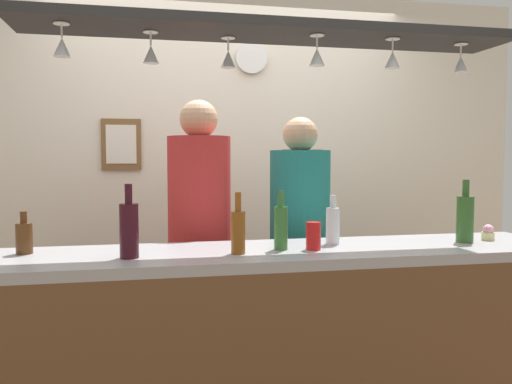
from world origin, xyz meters
TOP-DOWN VIEW (x-y plane):
  - back_wall at (0.00, 1.10)m, footprint 4.40×0.06m
  - bar_counter at (0.00, -0.51)m, footprint 2.70×0.55m
  - overhead_glass_rack at (0.00, -0.30)m, footprint 2.20×0.36m
  - hanging_wineglass_far_left at (-0.88, -0.35)m, footprint 0.07×0.07m
  - hanging_wineglass_left at (-0.53, -0.28)m, footprint 0.07×0.07m
  - hanging_wineglass_center_left at (-0.20, -0.23)m, footprint 0.07×0.07m
  - hanging_wineglass_center at (0.18, -0.36)m, footprint 0.07×0.07m
  - hanging_wineglass_center_right at (0.53, -0.37)m, footprint 0.07×0.07m
  - hanging_wineglass_right at (0.90, -0.33)m, footprint 0.07×0.07m
  - person_left_red_shirt at (-0.28, 0.26)m, footprint 0.34×0.34m
  - person_right_teal_shirt at (0.29, 0.26)m, footprint 0.34×0.34m
  - bottle_soda_clear at (0.29, -0.28)m, footprint 0.06×0.06m
  - bottle_beer_green_import at (0.02, -0.37)m, footprint 0.06×0.06m
  - bottle_wine_dark_red at (-0.63, -0.43)m, footprint 0.08×0.08m
  - bottle_beer_amber_tall at (-0.19, -0.43)m, footprint 0.06×0.06m
  - bottle_beer_brown_stubby at (-1.07, -0.24)m, footprint 0.07×0.07m
  - bottle_champagne_green at (0.93, -0.35)m, footprint 0.08×0.08m
  - drink_can at (0.16, -0.39)m, footprint 0.07×0.07m
  - cupcake at (1.08, -0.32)m, footprint 0.06×0.06m
  - picture_frame_lower_pair at (0.54, 1.06)m, footprint 0.30×0.02m
  - picture_frame_caricature at (-0.73, 1.06)m, footprint 0.26×0.02m
  - wall_clock at (0.16, 1.05)m, footprint 0.22×0.03m

SIDE VIEW (x-z plane):
  - bar_counter at x=0.00m, z-range 0.18..1.21m
  - person_right_teal_shirt at x=0.29m, z-range 0.17..1.84m
  - person_left_red_shirt at x=-0.28m, z-range 0.18..1.93m
  - cupcake at x=1.08m, z-range 1.03..1.11m
  - drink_can at x=0.16m, z-range 1.04..1.16m
  - bottle_beer_brown_stubby at x=-1.07m, z-range 1.02..1.20m
  - bottle_soda_clear at x=0.29m, z-range 1.01..1.24m
  - bottle_beer_amber_tall at x=-0.19m, z-range 1.01..1.27m
  - bottle_beer_green_import at x=0.02m, z-range 1.01..1.27m
  - bottle_wine_dark_red at x=-0.63m, z-range 1.00..1.30m
  - bottle_champagne_green at x=0.93m, z-range 1.00..1.30m
  - back_wall at x=0.00m, z-range 0.00..2.60m
  - picture_frame_lower_pair at x=0.54m, z-range 1.32..1.50m
  - picture_frame_caricature at x=-0.73m, z-range 1.36..1.70m
  - hanging_wineglass_far_left at x=-0.88m, z-range 1.82..1.95m
  - hanging_wineglass_left at x=-0.53m, z-range 1.82..1.95m
  - hanging_wineglass_center_left at x=-0.20m, z-range 1.82..1.95m
  - hanging_wineglass_center at x=0.18m, z-range 1.82..1.95m
  - hanging_wineglass_center_right at x=0.53m, z-range 1.82..1.95m
  - hanging_wineglass_right at x=0.90m, z-range 1.82..1.95m
  - overhead_glass_rack at x=0.00m, z-range 1.98..2.02m
  - wall_clock at x=0.16m, z-range 2.03..2.25m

